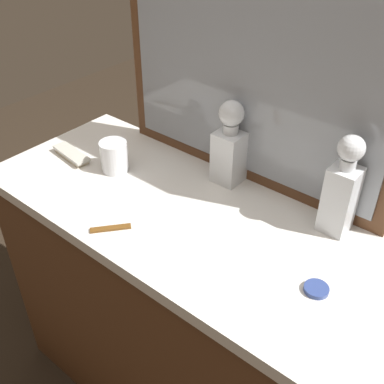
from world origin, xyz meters
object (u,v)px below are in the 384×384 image
at_px(crystal_decanter_right, 230,150).
at_px(crystal_decanter_rear, 341,194).
at_px(tortoiseshell_comb, 111,228).
at_px(silver_brush_far_right, 72,155).
at_px(crystal_tumbler_center, 114,157).
at_px(porcelain_dish, 316,289).

height_order(crystal_decanter_right, crystal_decanter_rear, crystal_decanter_rear).
bearing_deg(crystal_decanter_rear, tortoiseshell_comb, -140.05).
xyz_separation_m(silver_brush_far_right, tortoiseshell_comb, (0.39, -0.17, -0.01)).
xyz_separation_m(crystal_tumbler_center, tortoiseshell_comb, (0.22, -0.22, -0.04)).
relative_size(crystal_decanter_rear, crystal_tumbler_center, 2.84).
bearing_deg(crystal_tumbler_center, porcelain_dish, -4.43).
xyz_separation_m(crystal_tumbler_center, porcelain_dish, (0.77, -0.06, -0.04)).
bearing_deg(silver_brush_far_right, porcelain_dish, -0.89).
xyz_separation_m(crystal_decanter_rear, tortoiseshell_comb, (-0.48, -0.40, -0.12)).
relative_size(crystal_decanter_right, tortoiseshell_comb, 2.73).
xyz_separation_m(crystal_decanter_rear, silver_brush_far_right, (-0.87, -0.23, -0.11)).
distance_m(silver_brush_far_right, porcelain_dish, 0.94).
bearing_deg(porcelain_dish, silver_brush_far_right, 179.11).
bearing_deg(tortoiseshell_comb, porcelain_dish, 16.12).
bearing_deg(crystal_decanter_rear, porcelain_dish, -73.30).
relative_size(porcelain_dish, tortoiseshell_comb, 0.60).
bearing_deg(crystal_tumbler_center, crystal_decanter_right, 30.59).
bearing_deg(tortoiseshell_comb, crystal_decanter_rear, 39.95).
distance_m(crystal_decanter_right, crystal_decanter_rear, 0.37).
bearing_deg(crystal_decanter_right, porcelain_dish, -29.48).
height_order(crystal_decanter_right, tortoiseshell_comb, crystal_decanter_right).
xyz_separation_m(crystal_decanter_rear, crystal_tumbler_center, (-0.70, -0.18, -0.07)).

